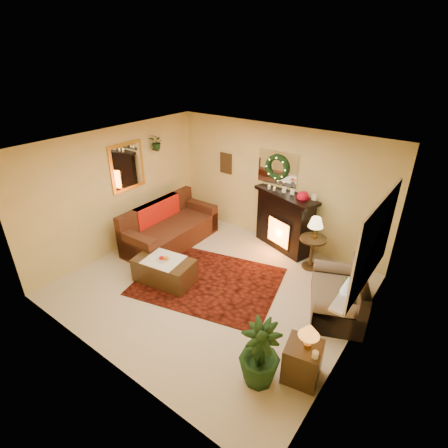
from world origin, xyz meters
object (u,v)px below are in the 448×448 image
Objects in this scene: end_table_square at (302,362)px; coffee_table at (165,271)px; sofa at (171,227)px; side_table_round at (311,253)px; fireplace at (284,225)px; loveseat at (338,290)px.

coffee_table is (-3.02, 0.44, -0.06)m from end_table_square.
sofa reaches higher than side_table_round.
sofa is 3.06m from side_table_round.
side_table_round is 2.89m from coffee_table.
sofa is 1.67× the size of fireplace.
side_table_round is at bearing -6.30° from fireplace.
coffee_table is (-1.18, -2.45, -0.34)m from fireplace.
loveseat is at bearing -0.54° from sofa.
loveseat reaches higher than side_table_round.
side_table_round is at bearing 36.69° from coffee_table.
end_table_square is (1.01, -2.52, -0.05)m from side_table_round.
coffee_table is at bearing 171.63° from end_table_square.
fireplace is 2.74m from coffee_table.
fireplace is 0.95m from side_table_round.
loveseat is at bearing -19.47° from fireplace.
sofa is 1.41m from coffee_table.
loveseat is 1.29m from side_table_round.
sofa reaches higher than coffee_table.
fireplace is at bearing 32.42° from sofa.
fireplace is (2.06, 1.38, 0.12)m from sofa.
side_table_round is 2.71m from end_table_square.
sofa is at bearing 158.68° from end_table_square.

